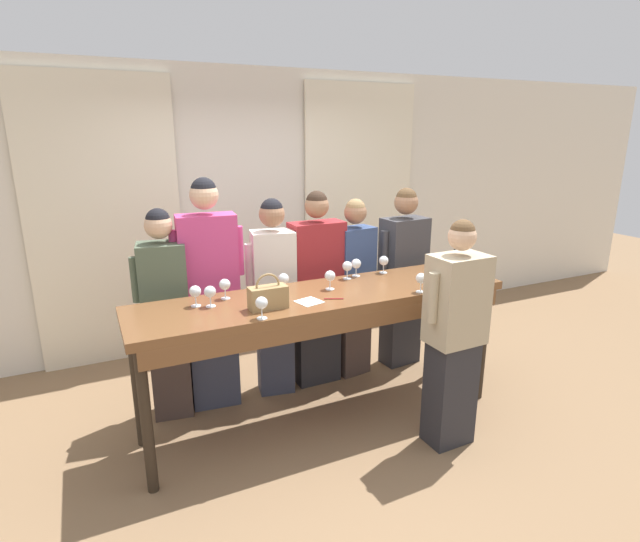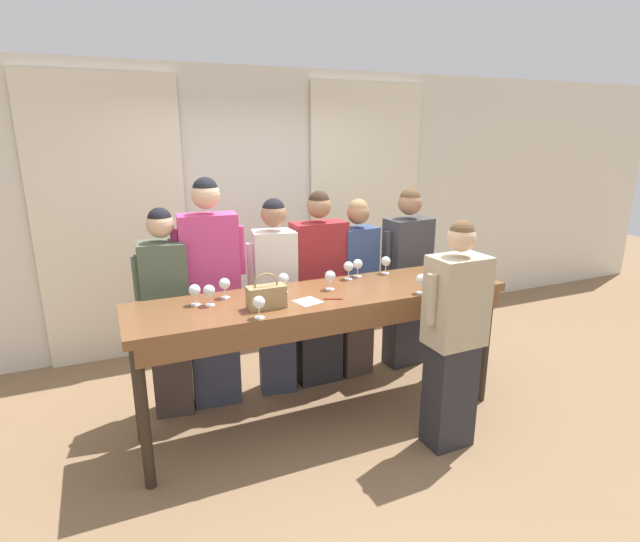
{
  "view_description": "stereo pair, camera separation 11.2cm",
  "coord_description": "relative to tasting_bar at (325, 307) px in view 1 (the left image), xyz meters",
  "views": [
    {
      "loc": [
        -1.52,
        -3.11,
        2.19
      ],
      "look_at": [
        0.0,
        0.07,
        1.19
      ],
      "focal_mm": 28.0,
      "sensor_mm": 36.0,
      "label": 1
    },
    {
      "loc": [
        -1.42,
        -3.16,
        2.19
      ],
      "look_at": [
        0.0,
        0.07,
        1.19
      ],
      "focal_mm": 28.0,
      "sensor_mm": 36.0,
      "label": 2
    }
  ],
  "objects": [
    {
      "name": "guest_cream_sweater",
      "position": [
        -0.17,
        0.61,
        -0.06
      ],
      "size": [
        0.46,
        0.3,
        1.67
      ],
      "color": "#383D51",
      "rests_on": "ground_plane"
    },
    {
      "name": "ground_plane",
      "position": [
        0.0,
        0.02,
        -0.94
      ],
      "size": [
        18.0,
        18.0,
        0.0
      ],
      "primitive_type": "plane",
      "color": "#846647"
    },
    {
      "name": "guest_striped_shirt",
      "position": [
        0.22,
        0.61,
        -0.06
      ],
      "size": [
        0.57,
        0.23,
        1.71
      ],
      "color": "#28282D",
      "rests_on": "ground_plane"
    },
    {
      "name": "wine_glass_back_right",
      "position": [
        -0.26,
        0.16,
        0.2
      ],
      "size": [
        0.08,
        0.08,
        0.15
      ],
      "color": "white",
      "rests_on": "tasting_bar"
    },
    {
      "name": "curtain_panel_left",
      "position": [
        -1.34,
        1.86,
        0.41
      ],
      "size": [
        1.35,
        0.03,
        2.69
      ],
      "color": "#EFE5C6",
      "rests_on": "ground_plane"
    },
    {
      "name": "wine_glass_front_right",
      "position": [
        0.68,
        0.29,
        0.2
      ],
      "size": [
        0.08,
        0.08,
        0.15
      ],
      "color": "white",
      "rests_on": "tasting_bar"
    },
    {
      "name": "tasting_bar",
      "position": [
        0.0,
        0.0,
        0.0
      ],
      "size": [
        2.8,
        0.69,
        1.04
      ],
      "color": "brown",
      "rests_on": "ground_plane"
    },
    {
      "name": "wine_glass_near_host",
      "position": [
        -0.91,
        0.14,
        0.2
      ],
      "size": [
        0.08,
        0.08,
        0.15
      ],
      "color": "white",
      "rests_on": "tasting_bar"
    },
    {
      "name": "curtain_panel_right",
      "position": [
        1.34,
        1.86,
        0.41
      ],
      "size": [
        1.35,
        0.03,
        2.69
      ],
      "color": "#EFE5C6",
      "rests_on": "ground_plane"
    },
    {
      "name": "wine_glass_back_mid",
      "position": [
        -0.68,
        0.21,
        0.21
      ],
      "size": [
        0.08,
        0.08,
        0.15
      ],
      "color": "white",
      "rests_on": "tasting_bar"
    },
    {
      "name": "guest_navy_coat",
      "position": [
        0.59,
        0.61,
        -0.08
      ],
      "size": [
        0.46,
        0.25,
        1.63
      ],
      "color": "#473833",
      "rests_on": "ground_plane"
    },
    {
      "name": "pen",
      "position": [
        -0.0,
        -0.13,
        0.11
      ],
      "size": [
        0.13,
        0.07,
        0.01
      ],
      "color": "maroon",
      "rests_on": "tasting_bar"
    },
    {
      "name": "host_pouring",
      "position": [
        0.69,
        -0.62,
        -0.11
      ],
      "size": [
        0.49,
        0.28,
        1.63
      ],
      "color": "#28282D",
      "rests_on": "ground_plane"
    },
    {
      "name": "guest_beige_cap",
      "position": [
        1.11,
        0.61,
        -0.06
      ],
      "size": [
        0.52,
        0.28,
        1.69
      ],
      "color": "#28282D",
      "rests_on": "ground_plane"
    },
    {
      "name": "wine_glass_front_left",
      "position": [
        0.65,
        -0.26,
        0.21
      ],
      "size": [
        0.08,
        0.08,
        0.15
      ],
      "color": "white",
      "rests_on": "tasting_bar"
    },
    {
      "name": "wine_glass_center_right",
      "position": [
        0.43,
        0.3,
        0.21
      ],
      "size": [
        0.08,
        0.08,
        0.15
      ],
      "color": "white",
      "rests_on": "tasting_bar"
    },
    {
      "name": "wine_glass_center_left",
      "position": [
        -0.58,
        -0.27,
        0.21
      ],
      "size": [
        0.08,
        0.08,
        0.15
      ],
      "color": "white",
      "rests_on": "tasting_bar"
    },
    {
      "name": "guest_pink_top",
      "position": [
        -0.7,
        0.61,
        0.03
      ],
      "size": [
        0.56,
        0.26,
        1.86
      ],
      "color": "#383D51",
      "rests_on": "ground_plane"
    },
    {
      "name": "wine_bottle",
      "position": [
        1.24,
        0.04,
        0.22
      ],
      "size": [
        0.08,
        0.08,
        0.32
      ],
      "color": "black",
      "rests_on": "tasting_bar"
    },
    {
      "name": "wine_glass_center_mid",
      "position": [
        -0.82,
        0.09,
        0.21
      ],
      "size": [
        0.08,
        0.08,
        0.15
      ],
      "color": "white",
      "rests_on": "tasting_bar"
    },
    {
      "name": "wine_glass_back_left",
      "position": [
        0.33,
        0.27,
        0.21
      ],
      "size": [
        0.08,
        0.08,
        0.15
      ],
      "color": "white",
      "rests_on": "tasting_bar"
    },
    {
      "name": "wall_back",
      "position": [
        0.0,
        1.92,
        0.46
      ],
      "size": [
        12.0,
        0.06,
        2.8
      ],
      "color": "silver",
      "rests_on": "ground_plane"
    },
    {
      "name": "guest_olive_jacket",
      "position": [
        -1.05,
        0.61,
        -0.09
      ],
      "size": [
        0.46,
        0.31,
        1.65
      ],
      "color": "#473833",
      "rests_on": "ground_plane"
    },
    {
      "name": "wine_glass_front_mid",
      "position": [
        0.08,
        0.08,
        0.21
      ],
      "size": [
        0.08,
        0.08,
        0.15
      ],
      "color": "white",
      "rests_on": "tasting_bar"
    },
    {
      "name": "napkin",
      "position": [
        -0.18,
        -0.11,
        0.11
      ],
      "size": [
        0.19,
        0.19,
        0.0
      ],
      "color": "white",
      "rests_on": "tasting_bar"
    },
    {
      "name": "handbag",
      "position": [
        -0.48,
        -0.11,
        0.19
      ],
      "size": [
        0.26,
        0.11,
        0.24
      ],
      "color": "#997A4C",
      "rests_on": "tasting_bar"
    }
  ]
}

